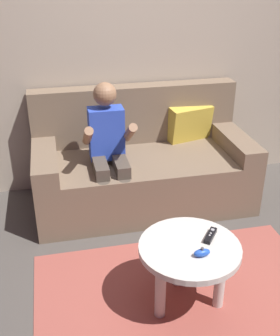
{
  "coord_description": "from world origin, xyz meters",
  "views": [
    {
      "loc": [
        -0.74,
        -1.63,
        1.78
      ],
      "look_at": [
        -0.23,
        0.68,
        0.59
      ],
      "focal_mm": 44.75,
      "sensor_mm": 36.0,
      "label": 1
    }
  ],
  "objects_px": {
    "couch": "(142,165)",
    "person_seated_on_couch": "(109,147)",
    "game_remote_black_near_edge": "(210,235)",
    "nunchuk_blue": "(202,253)",
    "coffee_table": "(189,256)"
  },
  "relations": [
    {
      "from": "couch",
      "to": "nunchuk_blue",
      "type": "height_order",
      "value": "couch"
    },
    {
      "from": "person_seated_on_couch",
      "to": "game_remote_black_near_edge",
      "type": "bearing_deg",
      "value": -66.95
    },
    {
      "from": "couch",
      "to": "nunchuk_blue",
      "type": "relative_size",
      "value": 17.94
    },
    {
      "from": "couch",
      "to": "person_seated_on_couch",
      "type": "bearing_deg",
      "value": -146.69
    },
    {
      "from": "couch",
      "to": "person_seated_on_couch",
      "type": "xyz_separation_m",
      "value": [
        -0.29,
        -0.19,
        0.27
      ]
    },
    {
      "from": "game_remote_black_near_edge",
      "to": "nunchuk_blue",
      "type": "distance_m",
      "value": 0.17
    },
    {
      "from": "coffee_table",
      "to": "nunchuk_blue",
      "type": "xyz_separation_m",
      "value": [
        0.03,
        -0.1,
        0.09
      ]
    },
    {
      "from": "coffee_table",
      "to": "game_remote_black_near_edge",
      "type": "relative_size",
      "value": 4.16
    },
    {
      "from": "couch",
      "to": "game_remote_black_near_edge",
      "type": "relative_size",
      "value": 12.5
    },
    {
      "from": "couch",
      "to": "game_remote_black_near_edge",
      "type": "bearing_deg",
      "value": -84.08
    },
    {
      "from": "couch",
      "to": "coffee_table",
      "type": "distance_m",
      "value": 1.2
    },
    {
      "from": "couch",
      "to": "person_seated_on_couch",
      "type": "relative_size",
      "value": 1.63
    },
    {
      "from": "coffee_table",
      "to": "nunchuk_blue",
      "type": "relative_size",
      "value": 5.96
    },
    {
      "from": "person_seated_on_couch",
      "to": "nunchuk_blue",
      "type": "xyz_separation_m",
      "value": [
        0.31,
        -1.11,
        -0.14
      ]
    },
    {
      "from": "couch",
      "to": "nunchuk_blue",
      "type": "xyz_separation_m",
      "value": [
        0.02,
        -1.3,
        0.13
      ]
    }
  ]
}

